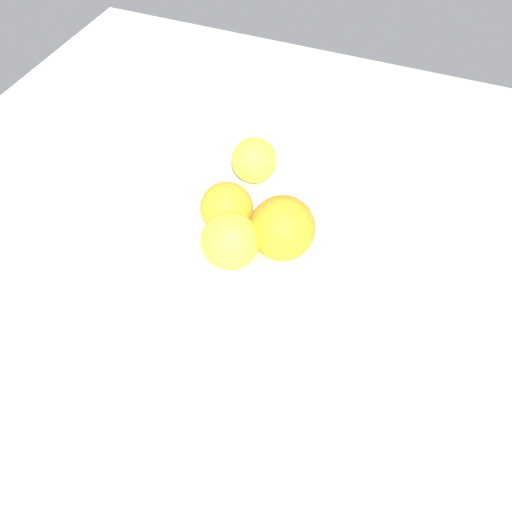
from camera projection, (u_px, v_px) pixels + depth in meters
ground_plane at (256, 280)px, 71.72cm from camera, size 110.00×110.00×2.00cm
fruit_bowl at (256, 260)px, 68.87cm from camera, size 13.12×13.12×5.85cm
orange_in_bowl_0 at (283, 227)px, 63.18cm from camera, size 7.33×7.33×7.33cm
orange_in_bowl_1 at (230, 241)px, 62.33cm from camera, size 6.50×6.50×6.50cm
orange_in_bowl_2 at (227, 209)px, 65.90cm from camera, size 6.19×6.19×6.19cm
orange_loose_0 at (254, 160)px, 80.58cm from camera, size 6.45×6.45×6.45cm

